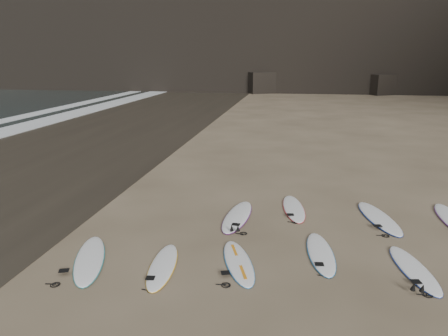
# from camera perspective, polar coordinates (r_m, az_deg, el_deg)

# --- Properties ---
(ground) EXTENTS (240.00, 240.00, 0.00)m
(ground) POSITION_cam_1_polar(r_m,az_deg,el_deg) (10.25, 16.46, -11.94)
(ground) COLOR #897559
(ground) RESTS_ON ground
(wet_sand) EXTENTS (12.00, 200.00, 0.01)m
(wet_sand) POSITION_cam_1_polar(r_m,az_deg,el_deg) (22.82, -21.46, 2.25)
(wet_sand) COLOR #383026
(wet_sand) RESTS_ON ground
(surfboard_0) EXTENTS (0.77, 2.25, 0.08)m
(surfboard_0) POSITION_cam_1_polar(r_m,az_deg,el_deg) (9.78, -8.03, -12.52)
(surfboard_0) COLOR white
(surfboard_0) RESTS_ON ground
(surfboard_1) EXTENTS (1.21, 2.32, 0.08)m
(surfboard_1) POSITION_cam_1_polar(r_m,az_deg,el_deg) (9.86, 1.90, -12.14)
(surfboard_1) COLOR white
(surfboard_1) RESTS_ON ground
(surfboard_2) EXTENTS (0.78, 2.37, 0.08)m
(surfboard_2) POSITION_cam_1_polar(r_m,az_deg,el_deg) (10.50, 12.52, -10.76)
(surfboard_2) COLOR white
(surfboard_2) RESTS_ON ground
(surfboard_3) EXTENTS (0.94, 2.35, 0.08)m
(surfboard_3) POSITION_cam_1_polar(r_m,az_deg,el_deg) (10.39, 23.54, -11.97)
(surfboard_3) COLOR white
(surfboard_3) RESTS_ON ground
(surfboard_5) EXTENTS (0.84, 2.66, 0.09)m
(surfboard_5) POSITION_cam_1_polar(r_m,az_deg,el_deg) (12.44, 1.76, -6.28)
(surfboard_5) COLOR white
(surfboard_5) RESTS_ON ground
(surfboard_6) EXTENTS (0.89, 2.45, 0.09)m
(surfboard_6) POSITION_cam_1_polar(r_m,az_deg,el_deg) (13.23, 9.10, -5.19)
(surfboard_6) COLOR white
(surfboard_6) RESTS_ON ground
(surfboard_7) EXTENTS (1.21, 2.76, 0.10)m
(surfboard_7) POSITION_cam_1_polar(r_m,az_deg,el_deg) (13.06, 19.58, -6.12)
(surfboard_7) COLOR white
(surfboard_7) RESTS_ON ground
(surfboard_11) EXTENTS (1.45, 2.59, 0.09)m
(surfboard_11) POSITION_cam_1_polar(r_m,az_deg,el_deg) (10.41, -17.15, -11.27)
(surfboard_11) COLOR white
(surfboard_11) RESTS_ON ground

